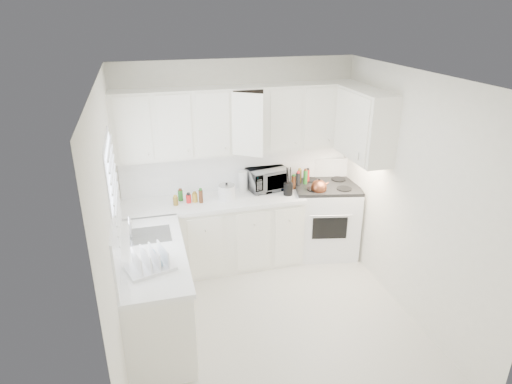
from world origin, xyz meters
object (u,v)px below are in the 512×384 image
object	(u,v)px
rice_cooker	(227,191)
dish_rack	(149,258)
microwave	(268,177)
utensil_crock	(288,181)
stove	(325,209)
tea_kettle	(319,186)

from	to	relation	value
rice_cooker	dish_rack	world-z (taller)	dish_rack
microwave	utensil_crock	bearing A→B (deg)	-63.78
rice_cooker	stove	bearing A→B (deg)	1.07
microwave	dish_rack	distance (m)	2.22
utensil_crock	dish_rack	world-z (taller)	utensil_crock
stove	tea_kettle	size ratio (longest dim) A/B	5.09
tea_kettle	dish_rack	distance (m)	2.48
tea_kettle	rice_cooker	size ratio (longest dim) A/B	1.18
tea_kettle	microwave	distance (m)	0.67
microwave	rice_cooker	xyz separation A→B (m)	(-0.58, -0.17, -0.07)
stove	rice_cooker	xyz separation A→B (m)	(-1.34, -0.00, 0.42)
rice_cooker	utensil_crock	distance (m)	0.78
tea_kettle	rice_cooker	bearing A→B (deg)	174.75
microwave	dish_rack	bearing A→B (deg)	-147.19
microwave	rice_cooker	world-z (taller)	microwave
microwave	dish_rack	size ratio (longest dim) A/B	1.23
rice_cooker	dish_rack	distance (m)	1.71
microwave	tea_kettle	bearing A→B (deg)	-41.40
utensil_crock	tea_kettle	bearing A→B (deg)	-11.53
stove	tea_kettle	world-z (taller)	stove
stove	dish_rack	world-z (taller)	stove
stove	tea_kettle	bearing A→B (deg)	-126.05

